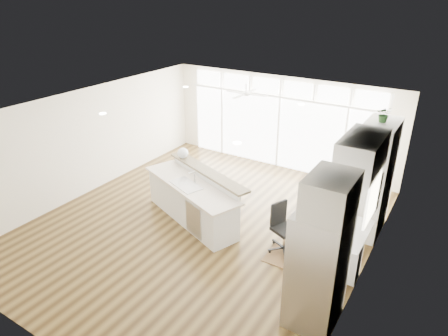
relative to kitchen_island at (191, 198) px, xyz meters
The scene contains 24 objects.
floor 0.68m from the kitchen_island, 10.37° to the right, with size 7.00×8.00×0.02m, color #3E2B13.
ceiling 2.17m from the kitchen_island, 10.37° to the right, with size 7.00×8.00×0.02m, color white.
wall_back 4.03m from the kitchen_island, 84.71° to the left, with size 7.00×0.04×2.70m, color white.
wall_front 4.16m from the kitchen_island, 84.89° to the right, with size 7.00×0.04×2.70m, color white.
wall_left 3.23m from the kitchen_island, behind, with size 0.04×8.00×2.70m, color white.
wall_right 3.94m from the kitchen_island, ahead, with size 0.04×8.00×2.70m, color white.
glass_wall 3.92m from the kitchen_island, 84.63° to the left, with size 5.80×0.06×2.08m, color white.
transom_row 4.29m from the kitchen_island, 84.63° to the left, with size 5.90×0.06×0.40m, color white.
desk_window 3.96m from the kitchen_island, ahead, with size 0.04×0.85×0.85m, color white.
ceiling_fan 3.34m from the kitchen_island, 92.85° to the left, with size 1.16×1.16×0.32m, color white.
recessed_lights 2.15m from the kitchen_island, 20.13° to the left, with size 3.40×3.00×0.02m, color #F1E7CC.
oven_cabinet 4.00m from the kitchen_island, 26.13° to the left, with size 0.64×1.20×2.50m, color white.
desk_nook 3.51m from the kitchen_island, ahead, with size 0.72×1.30×0.76m, color white.
upper_cabinets 3.97m from the kitchen_island, ahead, with size 0.64×1.30×0.64m, color white.
refrigerator 3.78m from the kitchen_island, 22.18° to the right, with size 0.76×0.90×2.00m, color #B8B9BD.
fridge_cabinet 4.18m from the kitchen_island, 21.84° to the right, with size 0.64×0.90×0.60m, color white.
framed_photos 4.01m from the kitchen_island, 12.58° to the left, with size 0.06×0.22×0.80m, color black.
kitchen_island is the anchor object (origin of this frame).
rug 2.64m from the kitchen_island, ahead, with size 0.99×0.71×0.01m, color #3E2713.
office_chair 2.32m from the kitchen_island, ahead, with size 0.54×0.50×1.03m, color black.
fishbowl 1.24m from the kitchen_island, 136.10° to the left, with size 0.26×0.26×0.26m, color silver.
monitor 3.45m from the kitchen_island, ahead, with size 0.09×0.51×0.43m, color black.
keyboard 3.26m from the kitchen_island, ahead, with size 0.11×0.29×0.01m, color white.
potted_plant 4.44m from the kitchen_island, 26.13° to the left, with size 0.29×0.33×0.26m, color #2B5826.
Camera 1 is at (4.51, -6.31, 4.96)m, focal length 32.00 mm.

